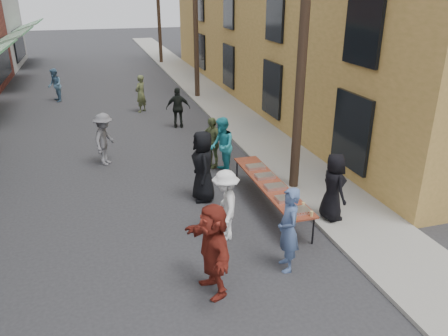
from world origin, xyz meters
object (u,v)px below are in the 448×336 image
server (333,187)px  guest_front_a (203,166)px  guest_front_c (222,146)px  utility_pole_mid (195,9)px  serving_table (270,185)px  utility_pole_near (304,29)px  catering_tray_sausage (298,211)px  utility_pole_far (158,2)px

server → guest_front_a: bearing=52.0°
guest_front_a → guest_front_c: 1.89m
utility_pole_mid → serving_table: (-1.16, -12.99, -3.79)m
utility_pole_near → guest_front_c: size_ratio=4.93×
utility_pole_near → guest_front_a: bearing=178.1°
utility_pole_near → utility_pole_mid: bearing=90.0°
serving_table → catering_tray_sausage: size_ratio=8.00×
catering_tray_sausage → guest_front_a: guest_front_a is taller
catering_tray_sausage → server: 1.36m
serving_table → catering_tray_sausage: catering_tray_sausage is taller
utility_pole_near → guest_front_c: 4.31m
catering_tray_sausage → guest_front_c: (-0.53, 4.33, 0.12)m
guest_front_a → utility_pole_near: bearing=90.7°
utility_pole_mid → utility_pole_near: bearing=-90.0°
serving_table → utility_pole_near: bearing=40.5°
utility_pole_mid → guest_front_a: size_ratio=4.54×
utility_pole_far → serving_table: 25.31m
utility_pole_far → utility_pole_mid: bearing=-90.0°
catering_tray_sausage → server: bearing=25.8°
utility_pole_near → catering_tray_sausage: (-1.16, -2.64, -3.71)m
utility_pole_near → utility_pole_far: 24.00m
utility_pole_far → serving_table: bearing=-92.7°
server → serving_table: bearing=48.7°
utility_pole_near → server: utility_pole_near is taller
catering_tray_sausage → utility_pole_near: bearing=66.2°
utility_pole_mid → guest_front_a: utility_pole_mid is taller
utility_pole_near → utility_pole_far: bearing=90.0°
utility_pole_near → serving_table: bearing=-139.5°
utility_pole_near → server: 4.09m
serving_table → catering_tray_sausage: (-0.00, -1.65, 0.08)m
utility_pole_mid → guest_front_c: bearing=-99.3°
guest_front_a → server: guest_front_a is taller
serving_table → server: 1.63m
serving_table → guest_front_a: 1.90m
guest_front_a → guest_front_c: bearing=150.2°
guest_front_a → utility_pole_far: bearing=176.1°
utility_pole_far → server: 26.29m
utility_pole_far → server: bearing=-89.9°
catering_tray_sausage → guest_front_a: size_ratio=0.25×
utility_pole_far → guest_front_a: size_ratio=4.54×
serving_table → guest_front_a: (-1.54, 1.08, 0.28)m
guest_front_c → server: bearing=32.5°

